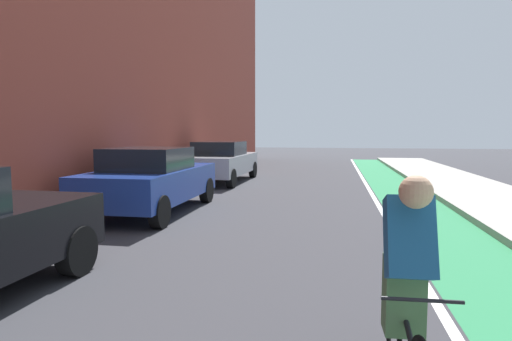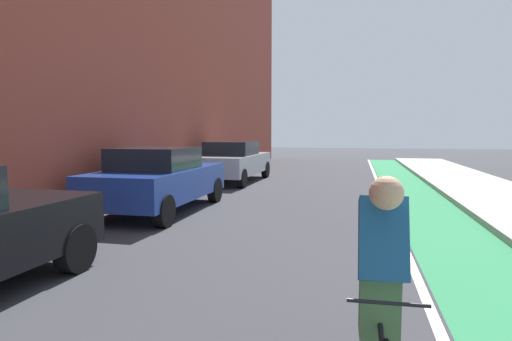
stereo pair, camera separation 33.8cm
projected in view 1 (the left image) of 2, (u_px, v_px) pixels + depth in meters
The scene contains 6 objects.
ground_plane at pixel (275, 222), 9.04m from camera, with size 84.48×84.48×0.00m, color #38383D.
bike_lane_paint at pixel (419, 210), 10.42m from camera, with size 1.60×38.40×0.00m, color #2D8451.
lane_divider_stripe at pixel (381, 209), 10.58m from camera, with size 0.12×38.40×0.00m, color white.
parked_sedan_blue at pixel (151, 179), 10.04m from camera, with size 1.93×4.29×1.53m.
parked_sedan_silver at pixel (221, 161), 16.22m from camera, with size 2.00×4.64×1.53m.
cyclist_mid at pixel (407, 286), 3.04m from camera, with size 0.48×1.73×1.62m.
Camera 1 is at (1.21, 6.37, 1.90)m, focal length 30.17 mm.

